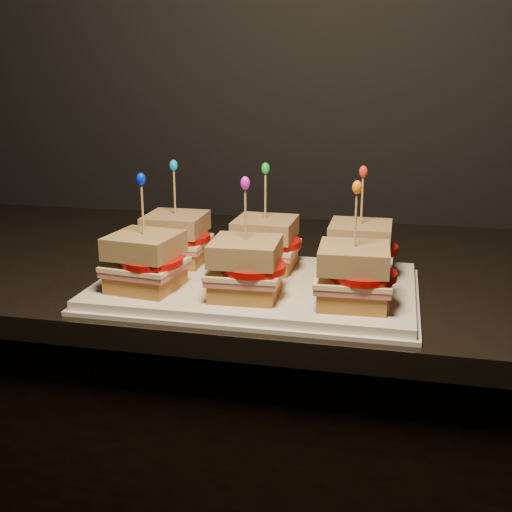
# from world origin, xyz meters

# --- Properties ---
(cabinet) EXTENTS (2.62, 0.61, 0.85)m
(cabinet) POSITION_xyz_m (-0.63, 1.68, 0.42)
(cabinet) COLOR black
(cabinet) RESTS_ON ground
(granite_slab) EXTENTS (2.66, 0.65, 0.03)m
(granite_slab) POSITION_xyz_m (-0.63, 1.68, 0.87)
(granite_slab) COLOR black
(granite_slab) RESTS_ON cabinet
(platter) EXTENTS (0.44, 0.27, 0.02)m
(platter) POSITION_xyz_m (-0.26, 1.52, 0.89)
(platter) COLOR white
(platter) RESTS_ON granite_slab
(platter_rim) EXTENTS (0.45, 0.29, 0.01)m
(platter_rim) POSITION_xyz_m (-0.26, 1.52, 0.89)
(platter_rim) COLOR white
(platter_rim) RESTS_ON granite_slab
(sandwich_0_bread_bot) EXTENTS (0.09, 0.09, 0.02)m
(sandwich_0_bread_bot) POSITION_xyz_m (-0.40, 1.58, 0.91)
(sandwich_0_bread_bot) COLOR brown
(sandwich_0_bread_bot) RESTS_ON platter
(sandwich_0_ham) EXTENTS (0.09, 0.09, 0.01)m
(sandwich_0_ham) POSITION_xyz_m (-0.40, 1.58, 0.93)
(sandwich_0_ham) COLOR #B04E51
(sandwich_0_ham) RESTS_ON sandwich_0_bread_bot
(sandwich_0_cheese) EXTENTS (0.10, 0.09, 0.01)m
(sandwich_0_cheese) POSITION_xyz_m (-0.40, 1.58, 0.94)
(sandwich_0_cheese) COLOR #F5E5A9
(sandwich_0_cheese) RESTS_ON sandwich_0_ham
(sandwich_0_tomato) EXTENTS (0.09, 0.09, 0.01)m
(sandwich_0_tomato) POSITION_xyz_m (-0.39, 1.58, 0.94)
(sandwich_0_tomato) COLOR #AB0A08
(sandwich_0_tomato) RESTS_ON sandwich_0_cheese
(sandwich_0_bread_top) EXTENTS (0.09, 0.09, 0.03)m
(sandwich_0_bread_top) POSITION_xyz_m (-0.40, 1.58, 0.96)
(sandwich_0_bread_top) COLOR brown
(sandwich_0_bread_top) RESTS_ON sandwich_0_tomato
(sandwich_0_pick) EXTENTS (0.00, 0.00, 0.09)m
(sandwich_0_pick) POSITION_xyz_m (-0.40, 1.58, 1.01)
(sandwich_0_pick) COLOR tan
(sandwich_0_pick) RESTS_ON sandwich_0_bread_top
(sandwich_0_frill) EXTENTS (0.01, 0.01, 0.02)m
(sandwich_0_frill) POSITION_xyz_m (-0.40, 1.58, 1.05)
(sandwich_0_frill) COLOR #0997BF
(sandwich_0_frill) RESTS_ON sandwich_0_pick
(sandwich_1_bread_bot) EXTENTS (0.09, 0.09, 0.02)m
(sandwich_1_bread_bot) POSITION_xyz_m (-0.26, 1.58, 0.91)
(sandwich_1_bread_bot) COLOR brown
(sandwich_1_bread_bot) RESTS_ON platter
(sandwich_1_ham) EXTENTS (0.10, 0.09, 0.01)m
(sandwich_1_ham) POSITION_xyz_m (-0.26, 1.58, 0.93)
(sandwich_1_ham) COLOR #B04E51
(sandwich_1_ham) RESTS_ON sandwich_1_bread_bot
(sandwich_1_cheese) EXTENTS (0.10, 0.09, 0.01)m
(sandwich_1_cheese) POSITION_xyz_m (-0.26, 1.58, 0.94)
(sandwich_1_cheese) COLOR #F5E5A9
(sandwich_1_cheese) RESTS_ON sandwich_1_ham
(sandwich_1_tomato) EXTENTS (0.09, 0.09, 0.01)m
(sandwich_1_tomato) POSITION_xyz_m (-0.25, 1.58, 0.94)
(sandwich_1_tomato) COLOR #AB0A08
(sandwich_1_tomato) RESTS_ON sandwich_1_cheese
(sandwich_1_bread_top) EXTENTS (0.09, 0.09, 0.03)m
(sandwich_1_bread_top) POSITION_xyz_m (-0.26, 1.58, 0.96)
(sandwich_1_bread_top) COLOR brown
(sandwich_1_bread_top) RESTS_ON sandwich_1_tomato
(sandwich_1_pick) EXTENTS (0.00, 0.00, 0.09)m
(sandwich_1_pick) POSITION_xyz_m (-0.26, 1.58, 1.01)
(sandwich_1_pick) COLOR tan
(sandwich_1_pick) RESTS_ON sandwich_1_bread_top
(sandwich_1_frill) EXTENTS (0.01, 0.01, 0.02)m
(sandwich_1_frill) POSITION_xyz_m (-0.26, 1.58, 1.05)
(sandwich_1_frill) COLOR green
(sandwich_1_frill) RESTS_ON sandwich_1_pick
(sandwich_2_bread_bot) EXTENTS (0.09, 0.09, 0.02)m
(sandwich_2_bread_bot) POSITION_xyz_m (-0.12, 1.58, 0.91)
(sandwich_2_bread_bot) COLOR brown
(sandwich_2_bread_bot) RESTS_ON platter
(sandwich_2_ham) EXTENTS (0.09, 0.09, 0.01)m
(sandwich_2_ham) POSITION_xyz_m (-0.12, 1.58, 0.93)
(sandwich_2_ham) COLOR #B04E51
(sandwich_2_ham) RESTS_ON sandwich_2_bread_bot
(sandwich_2_cheese) EXTENTS (0.10, 0.09, 0.01)m
(sandwich_2_cheese) POSITION_xyz_m (-0.12, 1.58, 0.94)
(sandwich_2_cheese) COLOR #F5E5A9
(sandwich_2_cheese) RESTS_ON sandwich_2_ham
(sandwich_2_tomato) EXTENTS (0.09, 0.09, 0.01)m
(sandwich_2_tomato) POSITION_xyz_m (-0.11, 1.58, 0.94)
(sandwich_2_tomato) COLOR #AB0A08
(sandwich_2_tomato) RESTS_ON sandwich_2_cheese
(sandwich_2_bread_top) EXTENTS (0.09, 0.09, 0.03)m
(sandwich_2_bread_top) POSITION_xyz_m (-0.12, 1.58, 0.96)
(sandwich_2_bread_top) COLOR brown
(sandwich_2_bread_top) RESTS_ON sandwich_2_tomato
(sandwich_2_pick) EXTENTS (0.00, 0.00, 0.09)m
(sandwich_2_pick) POSITION_xyz_m (-0.12, 1.58, 1.01)
(sandwich_2_pick) COLOR tan
(sandwich_2_pick) RESTS_ON sandwich_2_bread_top
(sandwich_2_frill) EXTENTS (0.01, 0.01, 0.02)m
(sandwich_2_frill) POSITION_xyz_m (-0.12, 1.58, 1.05)
(sandwich_2_frill) COLOR red
(sandwich_2_frill) RESTS_ON sandwich_2_pick
(sandwich_3_bread_bot) EXTENTS (0.10, 0.10, 0.02)m
(sandwich_3_bread_bot) POSITION_xyz_m (-0.40, 1.45, 0.91)
(sandwich_3_bread_bot) COLOR brown
(sandwich_3_bread_bot) RESTS_ON platter
(sandwich_3_ham) EXTENTS (0.10, 0.10, 0.01)m
(sandwich_3_ham) POSITION_xyz_m (-0.40, 1.45, 0.93)
(sandwich_3_ham) COLOR #B04E51
(sandwich_3_ham) RESTS_ON sandwich_3_bread_bot
(sandwich_3_cheese) EXTENTS (0.11, 0.10, 0.01)m
(sandwich_3_cheese) POSITION_xyz_m (-0.40, 1.45, 0.94)
(sandwich_3_cheese) COLOR #F5E5A9
(sandwich_3_cheese) RESTS_ON sandwich_3_ham
(sandwich_3_tomato) EXTENTS (0.09, 0.09, 0.01)m
(sandwich_3_tomato) POSITION_xyz_m (-0.39, 1.45, 0.94)
(sandwich_3_tomato) COLOR #AB0A08
(sandwich_3_tomato) RESTS_ON sandwich_3_cheese
(sandwich_3_bread_top) EXTENTS (0.10, 0.10, 0.03)m
(sandwich_3_bread_top) POSITION_xyz_m (-0.40, 1.45, 0.96)
(sandwich_3_bread_top) COLOR brown
(sandwich_3_bread_top) RESTS_ON sandwich_3_tomato
(sandwich_3_pick) EXTENTS (0.00, 0.00, 0.09)m
(sandwich_3_pick) POSITION_xyz_m (-0.40, 1.45, 1.01)
(sandwich_3_pick) COLOR tan
(sandwich_3_pick) RESTS_ON sandwich_3_bread_top
(sandwich_3_frill) EXTENTS (0.01, 0.01, 0.02)m
(sandwich_3_frill) POSITION_xyz_m (-0.40, 1.45, 1.05)
(sandwich_3_frill) COLOR #051DD8
(sandwich_3_frill) RESTS_ON sandwich_3_pick
(sandwich_4_bread_bot) EXTENTS (0.09, 0.09, 0.02)m
(sandwich_4_bread_bot) POSITION_xyz_m (-0.26, 1.45, 0.91)
(sandwich_4_bread_bot) COLOR brown
(sandwich_4_bread_bot) RESTS_ON platter
(sandwich_4_ham) EXTENTS (0.10, 0.09, 0.01)m
(sandwich_4_ham) POSITION_xyz_m (-0.26, 1.45, 0.93)
(sandwich_4_ham) COLOR #B04E51
(sandwich_4_ham) RESTS_ON sandwich_4_bread_bot
(sandwich_4_cheese) EXTENTS (0.10, 0.10, 0.01)m
(sandwich_4_cheese) POSITION_xyz_m (-0.26, 1.45, 0.94)
(sandwich_4_cheese) COLOR #F5E5A9
(sandwich_4_cheese) RESTS_ON sandwich_4_ham
(sandwich_4_tomato) EXTENTS (0.09, 0.09, 0.01)m
(sandwich_4_tomato) POSITION_xyz_m (-0.25, 1.45, 0.94)
(sandwich_4_tomato) COLOR #AB0A08
(sandwich_4_tomato) RESTS_ON sandwich_4_cheese
(sandwich_4_bread_top) EXTENTS (0.09, 0.09, 0.03)m
(sandwich_4_bread_top) POSITION_xyz_m (-0.26, 1.45, 0.96)
(sandwich_4_bread_top) COLOR brown
(sandwich_4_bread_top) RESTS_ON sandwich_4_tomato
(sandwich_4_pick) EXTENTS (0.00, 0.00, 0.09)m
(sandwich_4_pick) POSITION_xyz_m (-0.26, 1.45, 1.01)
(sandwich_4_pick) COLOR tan
(sandwich_4_pick) RESTS_ON sandwich_4_bread_top
(sandwich_4_frill) EXTENTS (0.01, 0.01, 0.02)m
(sandwich_4_frill) POSITION_xyz_m (-0.26, 1.45, 1.05)
(sandwich_4_frill) COLOR #D31ED7
(sandwich_4_frill) RESTS_ON sandwich_4_pick
(sandwich_5_bread_bot) EXTENTS (0.09, 0.09, 0.02)m
(sandwich_5_bread_bot) POSITION_xyz_m (-0.12, 1.45, 0.91)
(sandwich_5_bread_bot) COLOR brown
(sandwich_5_bread_bot) RESTS_ON platter
(sandwich_5_ham) EXTENTS (0.10, 0.09, 0.01)m
(sandwich_5_ham) POSITION_xyz_m (-0.12, 1.45, 0.93)
(sandwich_5_ham) COLOR #B04E51
(sandwich_5_ham) RESTS_ON sandwich_5_bread_bot
(sandwich_5_cheese) EXTENTS (0.10, 0.10, 0.01)m
(sandwich_5_cheese) POSITION_xyz_m (-0.12, 1.45, 0.94)
(sandwich_5_cheese) COLOR #F5E5A9
(sandwich_5_cheese) RESTS_ON sandwich_5_ham
(sandwich_5_tomato) EXTENTS (0.09, 0.09, 0.01)m
(sandwich_5_tomato) POSITION_xyz_m (-0.11, 1.45, 0.94)
(sandwich_5_tomato) COLOR #AB0A08
(sandwich_5_tomato) RESTS_ON sandwich_5_cheese
(sandwich_5_bread_top) EXTENTS (0.09, 0.09, 0.03)m
(sandwich_5_bread_top) POSITION_xyz_m (-0.12, 1.45, 0.96)
(sandwich_5_bread_top) COLOR brown
(sandwich_5_bread_top) RESTS_ON sandwich_5_tomato
(sandwich_5_pick) EXTENTS (0.00, 0.00, 0.09)m
(sandwich_5_pick) POSITION_xyz_m (-0.12, 1.45, 1.01)
(sandwich_5_pick) COLOR tan
(sandwich_5_pick) RESTS_ON sandwich_5_bread_top
(sandwich_5_frill) EXTENTS (0.01, 0.01, 0.02)m
(sandwich_5_frill) POSITION_xyz_m (-0.12, 1.45, 1.05)
(sandwich_5_frill) COLOR orange
(sandwich_5_frill) RESTS_ON sandwich_5_pick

